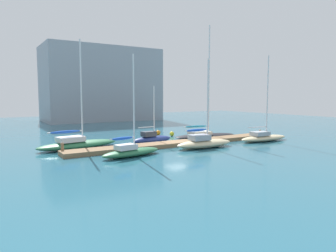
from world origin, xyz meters
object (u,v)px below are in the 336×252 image
Objects in this scene: sailboat_2 at (152,138)px; sailboat_0 at (78,143)px; sailboat_1 at (131,151)px; sailboat_5 at (264,137)px; mooring_buoy_orange at (158,133)px; sailboat_3 at (204,142)px; mooring_buoy_yellow at (172,134)px; sailboat_4 at (205,134)px; harbor_building_distant at (102,85)px.

sailboat_0 is at bearing 167.38° from sailboat_2.
sailboat_5 reaches higher than sailboat_1.
sailboat_5 is at bearing -31.22° from sailboat_2.
sailboat_1 is 1.39× the size of sailboat_2.
mooring_buoy_orange is (4.25, 5.92, -0.20)m from sailboat_2.
mooring_buoy_orange is at bearing 40.65° from sailboat_1.
sailboat_3 reaches higher than sailboat_2.
mooring_buoy_orange reaches higher than mooring_buoy_yellow.
sailboat_4 is (8.03, 0.24, -0.05)m from sailboat_2.
sailboat_1 is at bearing -139.06° from sailboat_2.
sailboat_3 is 0.91× the size of sailboat_5.
sailboat_0 is 39.34m from harbor_building_distant.
sailboat_0 is 1.21× the size of sailboat_3.
mooring_buoy_yellow is at bearing 31.36° from sailboat_2.
sailboat_3 reaches higher than mooring_buoy_orange.
harbor_building_distant reaches higher than mooring_buoy_orange.
harbor_building_distant is (-0.94, 36.07, 7.55)m from sailboat_4.
sailboat_0 reaches higher than sailboat_5.
mooring_buoy_yellow is at bearing -55.27° from mooring_buoy_orange.
sailboat_0 is 13.60m from mooring_buoy_orange.
sailboat_2 reaches higher than mooring_buoy_orange.
mooring_buoy_yellow is 2.10m from mooring_buoy_orange.
sailboat_4 is 1.40× the size of sailboat_5.
sailboat_1 is at bearing -106.57° from harbor_building_distant.
sailboat_1 is 14.61× the size of mooring_buoy_yellow.
sailboat_5 reaches higher than sailboat_3.
sailboat_2 is 6.88m from mooring_buoy_yellow.
sailboat_3 is at bearing -39.17° from sailboat_0.
sailboat_4 is at bearing -56.39° from mooring_buoy_orange.
sailboat_1 reaches higher than mooring_buoy_yellow.
mooring_buoy_orange is (-8.14, 11.69, -0.17)m from sailboat_5.
sailboat_5 is (20.79, -6.70, -0.05)m from sailboat_0.
mooring_buoy_yellow is (13.84, 3.27, -0.26)m from sailboat_0.
sailboat_0 is 15.88× the size of mooring_buoy_orange.
sailboat_4 reaches higher than sailboat_5.
sailboat_1 is 17.87m from sailboat_5.
sailboat_0 is 21.84m from sailboat_5.
harbor_building_distant reaches higher than sailboat_4.
sailboat_2 is 0.46× the size of sailboat_4.
mooring_buoy_orange is at bearing 130.52° from sailboat_4.
sailboat_5 is at bearing -55.13° from mooring_buoy_yellow.
sailboat_2 is at bearing -15.40° from sailboat_0.
sailboat_3 is at bearing -95.46° from mooring_buoy_orange.
sailboat_2 is 0.71× the size of sailboat_3.
sailboat_2 is at bearing -142.37° from mooring_buoy_yellow.
sailboat_2 is at bearing -171.34° from sailboat_4.
sailboat_0 is 17.93× the size of mooring_buoy_yellow.
sailboat_2 is 6.56m from sailboat_3.
sailboat_1 is 12.94× the size of mooring_buoy_orange.
sailboat_4 is at bearing -11.45° from sailboat_0.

